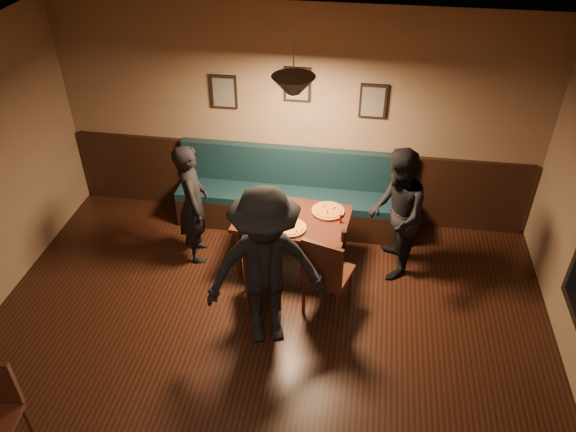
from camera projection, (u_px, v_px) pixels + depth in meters
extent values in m
plane|color=silver|center=(216.00, 160.00, 3.30)|extent=(7.00, 7.00, 0.00)
plane|color=#8C704F|center=(297.00, 118.00, 6.93)|extent=(6.00, 0.00, 6.00)
cube|color=black|center=(296.00, 182.00, 7.43)|extent=(5.88, 0.06, 1.00)
cube|color=black|center=(224.00, 92.00, 6.84)|extent=(0.32, 0.04, 0.42)
cube|color=black|center=(297.00, 85.00, 6.64)|extent=(0.32, 0.04, 0.42)
cube|color=black|center=(373.00, 101.00, 6.62)|extent=(0.32, 0.04, 0.42)
cone|color=black|center=(293.00, 88.00, 5.54)|extent=(0.44, 0.44, 0.25)
cube|color=black|center=(293.00, 241.00, 6.65)|extent=(1.35, 0.94, 0.68)
imported|color=black|center=(193.00, 203.00, 6.55)|extent=(0.52, 0.64, 1.52)
imported|color=black|center=(396.00, 215.00, 6.30)|extent=(0.65, 0.81, 1.59)
imported|color=black|center=(265.00, 270.00, 5.38)|extent=(1.31, 1.00, 1.80)
cylinder|color=orange|center=(255.00, 208.00, 6.57)|extent=(0.41, 0.41, 0.04)
cylinder|color=#C57E25|center=(291.00, 228.00, 6.26)|extent=(0.39, 0.39, 0.04)
cylinder|color=#C07E24|center=(328.00, 211.00, 6.52)|extent=(0.43, 0.43, 0.04)
cylinder|color=black|center=(344.00, 236.00, 6.06)|extent=(0.08, 0.08, 0.13)
cylinder|color=#9E0A05|center=(341.00, 218.00, 6.34)|extent=(0.04, 0.04, 0.13)
cube|color=#1D6E20|center=(249.00, 200.00, 6.74)|extent=(0.15, 0.15, 0.01)
cube|color=#207835|center=(244.00, 225.00, 6.32)|extent=(0.19, 0.19, 0.01)
cube|color=silver|center=(286.00, 235.00, 6.18)|extent=(0.18, 0.08, 0.00)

